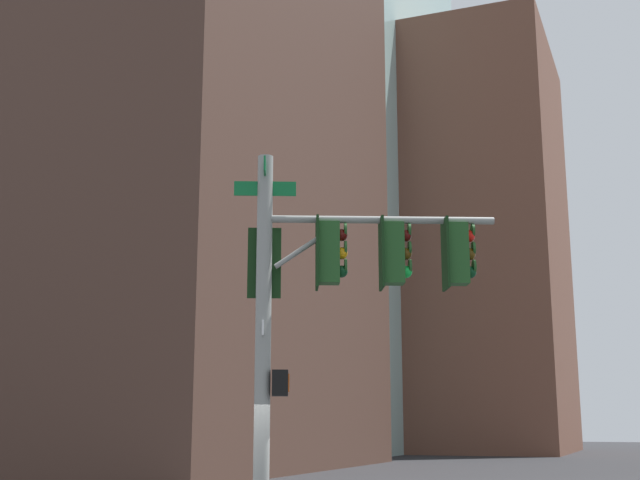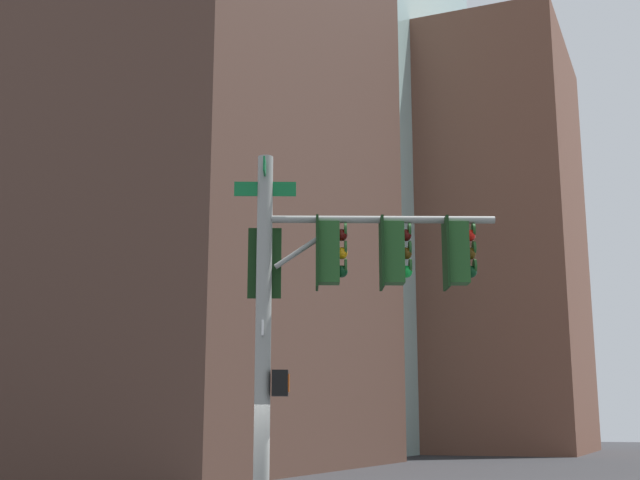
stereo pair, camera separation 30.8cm
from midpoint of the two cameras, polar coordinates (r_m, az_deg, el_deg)
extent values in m
cylinder|color=gray|center=(13.62, -3.17, -7.66)|extent=(0.25, 0.25, 6.52)
cylinder|color=gray|center=(14.01, 4.63, 1.36)|extent=(1.61, 3.49, 0.12)
cylinder|color=gray|center=(13.85, -0.29, -0.43)|extent=(0.49, 0.98, 0.75)
cube|color=#0F6B33|center=(14.17, -3.03, 4.57)|extent=(0.87, 0.40, 0.24)
cube|color=#0F6B33|center=(14.09, -3.04, 3.41)|extent=(0.43, 0.94, 0.24)
cube|color=white|center=(13.66, -3.15, -5.92)|extent=(0.42, 0.21, 0.24)
cube|color=#1E4C1E|center=(13.84, 1.23, -0.88)|extent=(0.45, 0.45, 1.00)
cube|color=black|center=(13.83, 0.44, -0.88)|extent=(0.51, 0.25, 1.16)
sphere|color=#470A07|center=(13.91, 2.07, 0.33)|extent=(0.20, 0.20, 0.20)
cylinder|color=#1E4C1E|center=(13.93, 2.33, 0.69)|extent=(0.23, 0.13, 0.23)
sphere|color=#F29E0C|center=(13.85, 2.08, -0.88)|extent=(0.20, 0.20, 0.20)
cylinder|color=#1E4C1E|center=(13.87, 2.34, -0.51)|extent=(0.23, 0.13, 0.23)
sphere|color=#0A3819|center=(13.79, 2.09, -2.10)|extent=(0.20, 0.20, 0.20)
cylinder|color=#1E4C1E|center=(13.81, 2.35, -1.73)|extent=(0.23, 0.13, 0.23)
cube|color=#1E4C1E|center=(13.92, 5.52, -0.88)|extent=(0.45, 0.45, 1.00)
cube|color=black|center=(13.90, 4.75, -0.88)|extent=(0.51, 0.25, 1.16)
sphere|color=#470A07|center=(14.00, 6.33, 0.32)|extent=(0.20, 0.20, 0.20)
cylinder|color=#1E4C1E|center=(14.03, 6.59, 0.68)|extent=(0.23, 0.13, 0.23)
sphere|color=#4C330A|center=(13.94, 6.36, -0.89)|extent=(0.20, 0.20, 0.20)
cylinder|color=#1E4C1E|center=(13.97, 6.62, -0.52)|extent=(0.23, 0.13, 0.23)
sphere|color=green|center=(13.88, 6.39, -2.10)|extent=(0.20, 0.20, 0.20)
cylinder|color=#1E4C1E|center=(13.91, 6.65, -1.73)|extent=(0.23, 0.13, 0.23)
cube|color=#1E4C1E|center=(14.07, 9.75, -0.89)|extent=(0.45, 0.45, 1.00)
cube|color=black|center=(14.03, 8.99, -0.89)|extent=(0.51, 0.25, 1.16)
sphere|color=red|center=(14.17, 10.52, 0.30)|extent=(0.20, 0.20, 0.20)
cylinder|color=#1E4C1E|center=(14.20, 10.77, 0.66)|extent=(0.23, 0.13, 0.23)
sphere|color=#4C330A|center=(14.11, 10.57, -0.89)|extent=(0.20, 0.20, 0.20)
cylinder|color=#1E4C1E|center=(14.14, 10.81, -0.53)|extent=(0.23, 0.13, 0.23)
sphere|color=#0A3819|center=(14.05, 10.62, -2.09)|extent=(0.20, 0.20, 0.20)
cylinder|color=#1E4C1E|center=(14.08, 10.86, -1.73)|extent=(0.23, 0.13, 0.23)
cube|color=#1E4C1E|center=(14.14, -3.04, -1.68)|extent=(0.45, 0.45, 1.00)
cube|color=black|center=(13.95, -3.07, -1.54)|extent=(0.25, 0.51, 1.16)
sphere|color=#470A07|center=(14.39, -3.00, -0.65)|extent=(0.20, 0.20, 0.20)
cylinder|color=#1E4C1E|center=(14.48, -2.99, -0.35)|extent=(0.13, 0.23, 0.23)
sphere|color=#4C330A|center=(14.34, -3.01, -1.83)|extent=(0.20, 0.20, 0.20)
cylinder|color=#1E4C1E|center=(14.42, -3.00, -1.52)|extent=(0.13, 0.23, 0.23)
sphere|color=green|center=(14.29, -3.03, -3.01)|extent=(0.20, 0.20, 0.20)
cylinder|color=#1E4C1E|center=(14.37, -3.01, -2.70)|extent=(0.13, 0.23, 0.23)
cube|color=black|center=(13.58, -2.01, -9.49)|extent=(0.43, 0.38, 0.40)
cube|color=#EA5914|center=(13.58, -1.43, -9.49)|extent=(0.24, 0.12, 0.28)
cube|color=#4C3328|center=(51.44, -10.58, 13.87)|extent=(23.60, 21.40, 49.11)
cube|color=#9EC6C1|center=(80.99, -1.81, 14.51)|extent=(32.58, 25.34, 76.96)
cube|color=brown|center=(72.44, 11.28, -0.22)|extent=(17.58, 14.11, 33.65)
camera|label=1|loc=(0.15, -89.36, -0.14)|focal=48.14mm
camera|label=2|loc=(0.15, 90.64, 0.14)|focal=48.14mm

